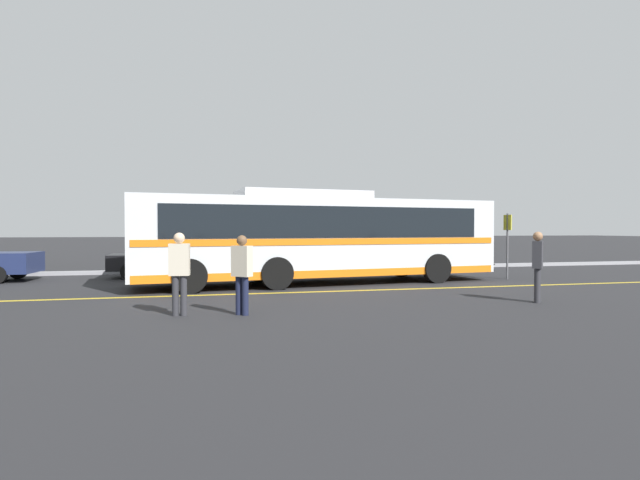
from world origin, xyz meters
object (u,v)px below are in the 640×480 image
(transit_bus, at_px, (320,235))
(pedestrian_0, at_px, (179,268))
(pedestrian_2, at_px, (538,262))
(bus_stop_sign, at_px, (507,238))
(parked_car_2, at_px, (288,256))
(parked_car_1, at_px, (168,259))
(pedestrian_1, at_px, (242,270))

(transit_bus, distance_m, pedestrian_0, 7.02)
(pedestrian_2, xyz_separation_m, bus_stop_sign, (2.76, 5.36, 0.51))
(parked_car_2, height_order, pedestrian_0, pedestrian_0)
(pedestrian_0, xyz_separation_m, bus_stop_sign, (11.41, 5.28, 0.52))
(pedestrian_0, bearing_deg, pedestrian_2, 6.43)
(parked_car_1, xyz_separation_m, bus_stop_sign, (12.20, -3.81, 0.85))
(pedestrian_0, bearing_deg, bus_stop_sign, 31.79)
(pedestrian_0, height_order, bus_stop_sign, bus_stop_sign)
(parked_car_1, xyz_separation_m, pedestrian_2, (9.44, -9.17, 0.34))
(pedestrian_1, xyz_separation_m, bus_stop_sign, (10.11, 5.50, 0.55))
(pedestrian_2, bearing_deg, parked_car_2, -111.23)
(bus_stop_sign, bearing_deg, pedestrian_1, -68.02)
(parked_car_2, bearing_deg, pedestrian_2, 31.07)
(pedestrian_0, bearing_deg, pedestrian_1, -2.41)
(parked_car_1, height_order, pedestrian_0, pedestrian_0)
(pedestrian_2, bearing_deg, transit_bus, -100.28)
(parked_car_1, bearing_deg, pedestrian_0, -175.11)
(parked_car_1, distance_m, parked_car_2, 4.72)
(transit_bus, relative_size, pedestrian_0, 7.22)
(parked_car_1, height_order, pedestrian_2, pedestrian_2)
(parked_car_1, distance_m, pedestrian_1, 9.54)
(pedestrian_1, height_order, pedestrian_2, pedestrian_2)
(pedestrian_0, bearing_deg, parked_car_1, 101.92)
(transit_bus, distance_m, bus_stop_sign, 7.06)
(pedestrian_1, bearing_deg, bus_stop_sign, -110.32)
(bus_stop_sign, bearing_deg, parked_car_2, -124.60)
(parked_car_1, relative_size, parked_car_2, 1.00)
(parked_car_1, xyz_separation_m, pedestrian_0, (0.79, -9.09, 0.33))
(parked_car_2, relative_size, bus_stop_sign, 1.74)
(transit_bus, height_order, bus_stop_sign, transit_bus)
(parked_car_1, xyz_separation_m, parked_car_2, (4.71, 0.18, 0.06))
(parked_car_2, height_order, pedestrian_1, pedestrian_1)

